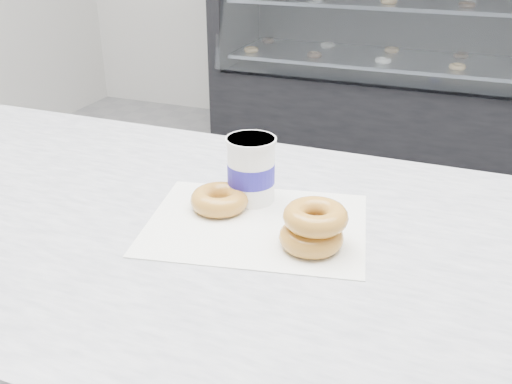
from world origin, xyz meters
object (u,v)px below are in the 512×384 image
(display_case, at_px, (421,76))
(coffee_cup, at_px, (251,169))
(donut_single, at_px, (220,199))
(donut_stack, at_px, (313,227))

(display_case, relative_size, coffee_cup, 21.23)
(donut_single, xyz_separation_m, coffee_cup, (0.04, 0.05, 0.04))
(donut_single, bearing_deg, coffee_cup, 54.77)
(display_case, xyz_separation_m, coffee_cup, (-0.02, -2.62, 0.47))
(display_case, xyz_separation_m, donut_single, (-0.06, -2.67, 0.43))
(donut_single, bearing_deg, donut_stack, -18.79)
(donut_stack, bearing_deg, donut_single, 161.21)
(display_case, xyz_separation_m, donut_stack, (0.12, -2.73, 0.44))
(display_case, relative_size, donut_stack, 21.79)
(donut_stack, distance_m, coffee_cup, 0.18)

